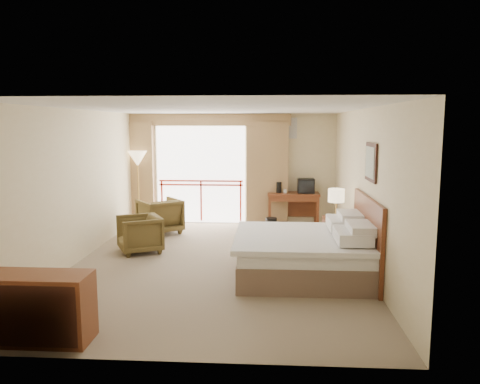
# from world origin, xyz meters

# --- Properties ---
(floor) EXTENTS (7.00, 7.00, 0.00)m
(floor) POSITION_xyz_m (0.00, 0.00, 0.00)
(floor) COLOR #84725A
(floor) RESTS_ON ground
(ceiling) EXTENTS (7.00, 7.00, 0.00)m
(ceiling) POSITION_xyz_m (0.00, 0.00, 2.70)
(ceiling) COLOR white
(ceiling) RESTS_ON wall_back
(wall_back) EXTENTS (5.00, 0.00, 5.00)m
(wall_back) POSITION_xyz_m (0.00, 3.50, 1.35)
(wall_back) COLOR beige
(wall_back) RESTS_ON ground
(wall_front) EXTENTS (5.00, 0.00, 5.00)m
(wall_front) POSITION_xyz_m (0.00, -3.50, 1.35)
(wall_front) COLOR beige
(wall_front) RESTS_ON ground
(wall_left) EXTENTS (0.00, 7.00, 7.00)m
(wall_left) POSITION_xyz_m (-2.50, 0.00, 1.35)
(wall_left) COLOR beige
(wall_left) RESTS_ON ground
(wall_right) EXTENTS (0.00, 7.00, 7.00)m
(wall_right) POSITION_xyz_m (2.50, 0.00, 1.35)
(wall_right) COLOR beige
(wall_right) RESTS_ON ground
(balcony_door) EXTENTS (2.40, 0.00, 2.40)m
(balcony_door) POSITION_xyz_m (-0.80, 3.48, 1.20)
(balcony_door) COLOR white
(balcony_door) RESTS_ON wall_back
(balcony_railing) EXTENTS (2.09, 0.03, 1.02)m
(balcony_railing) POSITION_xyz_m (-0.80, 3.46, 0.81)
(balcony_railing) COLOR red
(balcony_railing) RESTS_ON wall_back
(curtain_left) EXTENTS (1.00, 0.26, 2.50)m
(curtain_left) POSITION_xyz_m (-2.45, 3.35, 1.25)
(curtain_left) COLOR olive
(curtain_left) RESTS_ON wall_back
(curtain_right) EXTENTS (1.00, 0.26, 2.50)m
(curtain_right) POSITION_xyz_m (0.85, 3.35, 1.25)
(curtain_right) COLOR olive
(curtain_right) RESTS_ON wall_back
(valance) EXTENTS (4.40, 0.22, 0.28)m
(valance) POSITION_xyz_m (-0.80, 3.38, 2.55)
(valance) COLOR olive
(valance) RESTS_ON wall_back
(hvac_vent) EXTENTS (0.50, 0.04, 0.50)m
(hvac_vent) POSITION_xyz_m (1.30, 3.47, 2.35)
(hvac_vent) COLOR silver
(hvac_vent) RESTS_ON wall_back
(bed) EXTENTS (2.13, 2.06, 0.97)m
(bed) POSITION_xyz_m (1.50, -0.60, 0.38)
(bed) COLOR brown
(bed) RESTS_ON floor
(headboard) EXTENTS (0.06, 2.10, 1.30)m
(headboard) POSITION_xyz_m (2.46, -0.60, 0.65)
(headboard) COLOR #5D2713
(headboard) RESTS_ON wall_right
(framed_art) EXTENTS (0.04, 0.72, 0.60)m
(framed_art) POSITION_xyz_m (2.47, -0.60, 1.85)
(framed_art) COLOR black
(framed_art) RESTS_ON wall_right
(nightstand) EXTENTS (0.47, 0.56, 0.67)m
(nightstand) POSITION_xyz_m (2.17, 0.84, 0.33)
(nightstand) COLOR #5D2713
(nightstand) RESTS_ON floor
(table_lamp) EXTENTS (0.31, 0.31, 0.54)m
(table_lamp) POSITION_xyz_m (2.17, 0.89, 1.09)
(table_lamp) COLOR tan
(table_lamp) RESTS_ON nightstand
(phone) EXTENTS (0.22, 0.19, 0.08)m
(phone) POSITION_xyz_m (2.12, 0.69, 0.71)
(phone) COLOR black
(phone) RESTS_ON nightstand
(desk) EXTENTS (1.23, 0.60, 0.81)m
(desk) POSITION_xyz_m (1.48, 3.25, 0.63)
(desk) COLOR #5D2713
(desk) RESTS_ON floor
(tv) EXTENTS (0.39, 0.31, 0.36)m
(tv) POSITION_xyz_m (1.78, 3.19, 0.98)
(tv) COLOR black
(tv) RESTS_ON desk
(coffee_maker) EXTENTS (0.14, 0.14, 0.27)m
(coffee_maker) POSITION_xyz_m (1.13, 3.20, 0.93)
(coffee_maker) COLOR black
(coffee_maker) RESTS_ON desk
(cup) EXTENTS (0.07, 0.07, 0.10)m
(cup) POSITION_xyz_m (1.28, 3.15, 0.85)
(cup) COLOR white
(cup) RESTS_ON desk
(wastebasket) EXTENTS (0.29, 0.29, 0.32)m
(wastebasket) POSITION_xyz_m (0.95, 2.54, 0.16)
(wastebasket) COLOR black
(wastebasket) RESTS_ON floor
(armchair_far) EXTENTS (1.19, 1.19, 0.78)m
(armchair_far) POSITION_xyz_m (-1.57, 2.24, 0.00)
(armchair_far) COLOR #4A3C1D
(armchair_far) RESTS_ON floor
(armchair_near) EXTENTS (1.04, 1.03, 0.71)m
(armchair_near) POSITION_xyz_m (-1.58, 0.63, 0.00)
(armchair_near) COLOR #4A3C1D
(armchair_near) RESTS_ON floor
(side_table) EXTENTS (0.50, 0.50, 0.55)m
(side_table) POSITION_xyz_m (-1.76, 1.24, 0.37)
(side_table) COLOR black
(side_table) RESTS_ON floor
(book) EXTENTS (0.20, 0.24, 0.02)m
(book) POSITION_xyz_m (-1.76, 1.24, 0.55)
(book) COLOR white
(book) RESTS_ON side_table
(floor_lamp) EXTENTS (0.46, 0.46, 1.81)m
(floor_lamp) POSITION_xyz_m (-2.28, 3.11, 1.56)
(floor_lamp) COLOR tan
(floor_lamp) RESTS_ON floor
(dresser) EXTENTS (1.17, 0.50, 0.78)m
(dresser) POSITION_xyz_m (-1.68, -3.13, 0.39)
(dresser) COLOR #5D2713
(dresser) RESTS_ON floor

